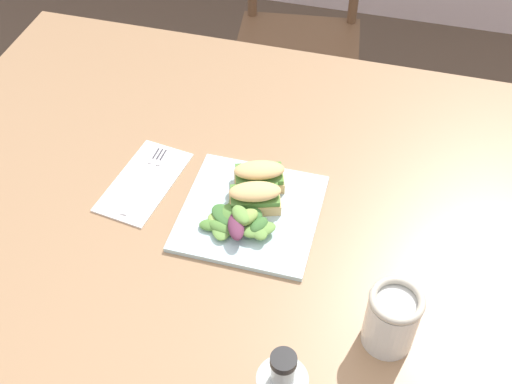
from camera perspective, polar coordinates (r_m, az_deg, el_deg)
The scene contains 9 objects.
dining_table at distance 1.30m, azimuth -0.55°, elevation -3.92°, with size 1.41×1.02×0.74m.
chair_wooden_far at distance 2.16m, azimuth 3.76°, elevation 13.25°, with size 0.45×0.45×0.87m.
plate_lunch at distance 1.20m, azimuth -0.50°, elevation -1.84°, with size 0.25×0.25×0.01m, color silver.
sandwich_half_front at distance 1.18m, azimuth -0.09°, elevation -0.44°, with size 0.11×0.08×0.06m.
sandwich_half_back at distance 1.22m, azimuth 0.29°, elevation 1.48°, with size 0.11×0.08×0.06m.
salad_mixed_greens at distance 1.16m, azimuth -1.53°, elevation -2.44°, with size 0.15×0.13×0.04m.
napkin_folded at distance 1.27m, azimuth -9.93°, elevation 0.90°, with size 0.11×0.21×0.00m, color white.
fork_on_napkin at distance 1.28m, azimuth -9.63°, elevation 1.55°, with size 0.03×0.19×0.00m.
mason_jar_iced_tea at distance 1.02m, azimuth 11.95°, elevation -11.18°, with size 0.08×0.08×0.12m.
Camera 1 is at (0.16, -0.62, 1.65)m, focal length 44.90 mm.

